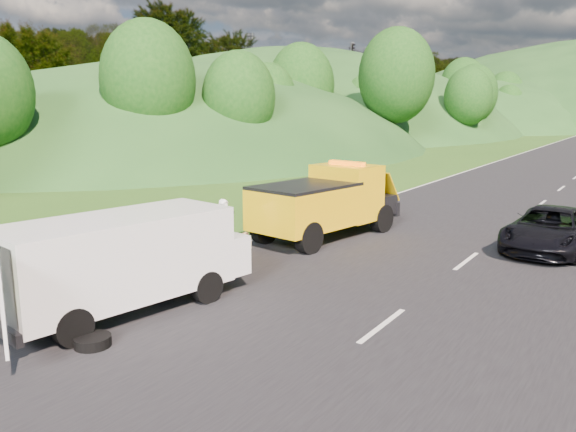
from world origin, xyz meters
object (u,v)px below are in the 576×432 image
Objects in this scene: suitcase at (191,251)px; passing_suv at (548,250)px; tow_truck at (327,202)px; spare_tire at (93,347)px; white_van at (125,258)px; woman at (226,254)px; worker at (64,339)px; child at (246,266)px.

suitcase is 0.12× the size of passing_suv.
tow_truck is 10.60m from spare_tire.
suitcase is (-1.77, 3.93, -0.95)m from white_van.
tow_truck is at bearing 68.88° from suitcase.
woman is 1.23m from suitcase.
tow_truck reaches higher than suitcase.
woman is at bearing 109.01° from spare_tire.
white_van reaches higher than worker.
child is at bearing 99.21° from spare_tire.
woman reaches higher than worker.
white_van reaches higher than suitcase.
child is 6.12m from spare_tire.
spare_tire is (0.84, -10.49, -1.28)m from tow_truck.
tow_truck is at bearing 94.59° from spare_tire.
tow_truck reaches higher than spare_tire.
tow_truck is at bearing 107.59° from child.
passing_suv is at bearing -43.04° from woman.
child is at bearing -83.22° from tow_truck.
child is at bearing -133.71° from passing_suv.
woman is 1.50m from child.
tow_truck is 0.97× the size of white_van.
white_van is 13.23m from passing_suv.
suitcase is (-1.89, -4.89, -0.97)m from tow_truck.
woman is at bearing 90.44° from worker.
spare_tire is at bearing -150.46° from woman.
white_van reaches higher than child.
spare_tire is at bearing -5.93° from worker.
tow_truck is 6.43× the size of child.
tow_truck reaches higher than child.
worker reaches higher than spare_tire.
passing_suv is (6.96, 11.19, -1.25)m from white_van.
woman reaches higher than spare_tire.
woman is 6.97m from worker.
tow_truck is 4.63m from child.
tow_truck is at bearing 98.20° from white_van.
worker is (0.04, -10.57, -1.28)m from tow_truck.
white_van is 2.29m from spare_tire.
worker is 2.39× the size of spare_tire.
spare_tire is (2.32, -6.72, 0.00)m from woman.
worker is at bearing -76.17° from white_van.
suitcase is 6.24m from spare_tire.
worker reaches higher than child.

